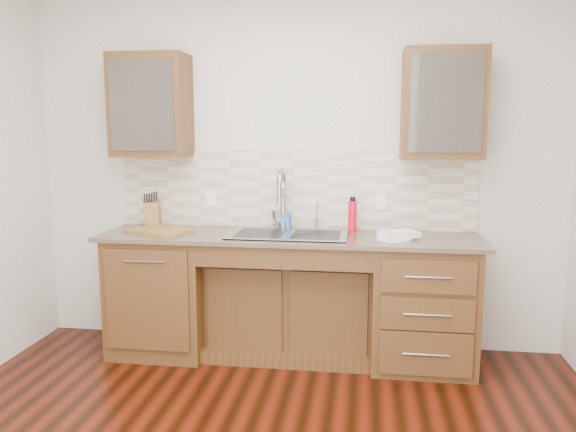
# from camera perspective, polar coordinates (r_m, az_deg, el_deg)

# --- Properties ---
(wall_back) EXTENTS (4.00, 0.10, 2.70)m
(wall_back) POSITION_cam_1_polar(r_m,az_deg,el_deg) (4.31, 0.75, 4.76)
(wall_back) COLOR beige
(wall_back) RESTS_ON ground
(base_cabinet_left) EXTENTS (0.70, 0.62, 0.88)m
(base_cabinet_left) POSITION_cam_1_polar(r_m,az_deg,el_deg) (4.35, -12.52, -7.60)
(base_cabinet_left) COLOR #593014
(base_cabinet_left) RESTS_ON ground
(base_cabinet_center) EXTENTS (1.20, 0.44, 0.70)m
(base_cabinet_center) POSITION_cam_1_polar(r_m,az_deg,el_deg) (4.24, 0.25, -9.12)
(base_cabinet_center) COLOR #593014
(base_cabinet_center) RESTS_ON ground
(base_cabinet_right) EXTENTS (0.70, 0.62, 0.88)m
(base_cabinet_right) POSITION_cam_1_polar(r_m,az_deg,el_deg) (4.11, 13.47, -8.64)
(base_cabinet_right) COLOR #593014
(base_cabinet_right) RESTS_ON ground
(countertop) EXTENTS (2.70, 0.65, 0.03)m
(countertop) POSITION_cam_1_polar(r_m,az_deg,el_deg) (4.00, 0.05, -2.14)
(countertop) COLOR #84705B
(countertop) RESTS_ON base_cabinet_left
(backsplash) EXTENTS (2.70, 0.02, 0.59)m
(backsplash) POSITION_cam_1_polar(r_m,az_deg,el_deg) (4.26, 0.64, 2.76)
(backsplash) COLOR beige
(backsplash) RESTS_ON wall_back
(sink) EXTENTS (0.84, 0.46, 0.19)m
(sink) POSITION_cam_1_polar(r_m,az_deg,el_deg) (4.00, 0.02, -3.17)
(sink) COLOR #9E9EA5
(sink) RESTS_ON countertop
(faucet) EXTENTS (0.04, 0.04, 0.40)m
(faucet) POSITION_cam_1_polar(r_m,az_deg,el_deg) (4.18, -0.49, 1.34)
(faucet) COLOR #999993
(faucet) RESTS_ON countertop
(filter_tap) EXTENTS (0.02, 0.02, 0.24)m
(filter_tap) POSITION_cam_1_polar(r_m,az_deg,el_deg) (4.18, 2.93, 0.20)
(filter_tap) COLOR #999993
(filter_tap) RESTS_ON countertop
(upper_cabinet_left) EXTENTS (0.55, 0.34, 0.75)m
(upper_cabinet_left) POSITION_cam_1_polar(r_m,az_deg,el_deg) (4.35, -13.74, 10.82)
(upper_cabinet_left) COLOR #593014
(upper_cabinet_left) RESTS_ON wall_back
(upper_cabinet_right) EXTENTS (0.55, 0.34, 0.75)m
(upper_cabinet_right) POSITION_cam_1_polar(r_m,az_deg,el_deg) (4.08, 15.43, 10.90)
(upper_cabinet_right) COLOR #593014
(upper_cabinet_right) RESTS_ON wall_back
(outlet_left) EXTENTS (0.08, 0.01, 0.12)m
(outlet_left) POSITION_cam_1_polar(r_m,az_deg,el_deg) (4.39, -7.84, 1.74)
(outlet_left) COLOR white
(outlet_left) RESTS_ON backsplash
(outlet_right) EXTENTS (0.08, 0.01, 0.12)m
(outlet_right) POSITION_cam_1_polar(r_m,az_deg,el_deg) (4.22, 9.40, 1.43)
(outlet_right) COLOR white
(outlet_right) RESTS_ON backsplash
(soap_bottle) EXTENTS (0.08, 0.08, 0.16)m
(soap_bottle) POSITION_cam_1_polar(r_m,az_deg,el_deg) (4.20, -0.27, -0.29)
(soap_bottle) COLOR #376BBD
(soap_bottle) RESTS_ON countertop
(water_bottle) EXTENTS (0.06, 0.06, 0.23)m
(water_bottle) POSITION_cam_1_polar(r_m,az_deg,el_deg) (4.10, 6.56, -0.07)
(water_bottle) COLOR red
(water_bottle) RESTS_ON countertop
(plate) EXTENTS (0.28, 0.28, 0.01)m
(plate) POSITION_cam_1_polar(r_m,az_deg,el_deg) (3.91, 10.74, -2.22)
(plate) COLOR white
(plate) RESTS_ON countertop
(dish_towel) EXTENTS (0.30, 0.27, 0.04)m
(dish_towel) POSITION_cam_1_polar(r_m,az_deg,el_deg) (3.92, 11.23, -1.81)
(dish_towel) COLOR white
(dish_towel) RESTS_ON plate
(knife_block) EXTENTS (0.14, 0.19, 0.19)m
(knife_block) POSITION_cam_1_polar(r_m,az_deg,el_deg) (4.48, -13.55, 0.24)
(knife_block) COLOR brown
(knife_block) RESTS_ON countertop
(cutting_board) EXTENTS (0.51, 0.45, 0.02)m
(cutting_board) POSITION_cam_1_polar(r_m,az_deg,el_deg) (4.21, -12.93, -1.46)
(cutting_board) COLOR olive
(cutting_board) RESTS_ON countertop
(cup_left_a) EXTENTS (0.14, 0.14, 0.09)m
(cup_left_a) POSITION_cam_1_polar(r_m,az_deg,el_deg) (4.39, -15.18, 10.05)
(cup_left_a) COLOR white
(cup_left_a) RESTS_ON upper_cabinet_left
(cup_left_b) EXTENTS (0.12, 0.12, 0.09)m
(cup_left_b) POSITION_cam_1_polar(r_m,az_deg,el_deg) (4.31, -12.60, 10.15)
(cup_left_b) COLOR white
(cup_left_b) RESTS_ON upper_cabinet_left
(cup_right_a) EXTENTS (0.16, 0.16, 0.10)m
(cup_right_a) POSITION_cam_1_polar(r_m,az_deg,el_deg) (4.07, 14.39, 10.24)
(cup_right_a) COLOR white
(cup_right_a) RESTS_ON upper_cabinet_right
(cup_right_b) EXTENTS (0.11, 0.11, 0.10)m
(cup_right_b) POSITION_cam_1_polar(r_m,az_deg,el_deg) (4.09, 16.73, 10.13)
(cup_right_b) COLOR silver
(cup_right_b) RESTS_ON upper_cabinet_right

